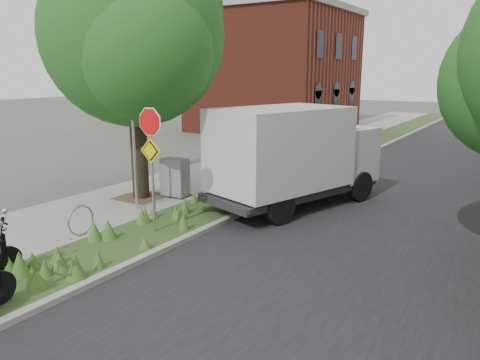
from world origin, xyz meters
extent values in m
plane|color=#4C5147|center=(0.00, 0.00, 0.00)|extent=(120.00, 120.00, 0.00)
cube|color=gray|center=(-4.25, 10.00, 0.06)|extent=(3.50, 60.00, 0.12)
cube|color=#334D21|center=(-1.50, 10.00, 0.06)|extent=(2.00, 60.00, 0.12)
cube|color=#9E9991|center=(-0.50, 10.00, 0.07)|extent=(0.20, 60.00, 0.13)
cube|color=black|center=(3.00, 10.00, 0.01)|extent=(7.00, 60.00, 0.01)
cylinder|color=black|center=(-4.00, 2.80, 2.36)|extent=(0.52, 0.52, 4.48)
sphere|color=#1F4B19|center=(-4.00, 2.80, 5.08)|extent=(5.40, 5.40, 5.40)
sphere|color=#1F4B19|center=(-5.21, 3.61, 4.41)|extent=(4.05, 4.05, 4.05)
sphere|color=#1F4B19|center=(-2.92, 2.12, 4.54)|extent=(3.78, 3.78, 3.78)
cube|color=#473828|center=(-4.00, 2.80, 0.12)|extent=(1.40, 1.40, 0.01)
cylinder|color=#A5A8AD|center=(-3.20, 1.80, 2.12)|extent=(0.08, 0.08, 4.00)
torus|color=#A5A8AD|center=(-2.70, -0.60, 0.50)|extent=(0.05, 0.77, 0.77)
cube|color=#A5A8AD|center=(-2.70, -0.96, 0.14)|extent=(0.06, 0.06, 0.04)
cube|color=#A5A8AD|center=(-2.70, -0.24, 0.14)|extent=(0.06, 0.06, 0.04)
cylinder|color=#A5A8AD|center=(-1.40, 0.60, 1.62)|extent=(0.07, 0.07, 3.00)
cylinder|color=red|center=(-1.40, 0.57, 2.87)|extent=(0.86, 0.03, 0.86)
cylinder|color=white|center=(-1.40, 0.58, 2.87)|extent=(0.94, 0.02, 0.94)
cube|color=yellow|center=(-1.40, 0.57, 2.17)|extent=(0.64, 0.03, 0.64)
cube|color=maroon|center=(-9.50, 22.00, 4.00)|extent=(9.00, 10.00, 8.00)
cube|color=#9E9991|center=(-9.50, 22.00, 8.10)|extent=(9.40, 10.40, 0.40)
cylinder|color=black|center=(-2.23, -2.77, 0.37)|extent=(0.18, 0.52, 0.51)
cylinder|color=black|center=(-1.07, -3.64, 0.41)|extent=(0.23, 0.59, 0.58)
cube|color=#262628|center=(0.34, 4.87, 0.54)|extent=(3.69, 5.99, 0.19)
cube|color=#B7BABC|center=(0.98, 6.95, 1.44)|extent=(2.51, 2.06, 1.69)
cube|color=silver|center=(0.17, 4.32, 1.86)|extent=(3.42, 4.53, 2.33)
cube|color=#262628|center=(-3.17, 3.50, 0.14)|extent=(0.95, 0.66, 0.04)
cube|color=gray|center=(-3.17, 3.50, 0.73)|extent=(0.84, 0.55, 1.23)
camera|label=1|loc=(6.40, -7.68, 4.04)|focal=35.00mm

